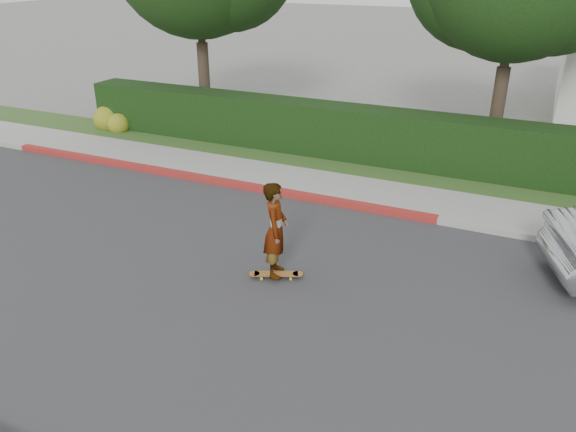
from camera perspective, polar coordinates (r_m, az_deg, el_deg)
name	(u,v)px	position (r m, az deg, el deg)	size (l,w,h in m)	color
ground	(324,313)	(9.08, 3.65, -9.79)	(120.00, 120.00, 0.00)	slate
road	(324,313)	(9.07, 3.65, -9.77)	(60.00, 8.00, 0.01)	#2D2D30
curb_far	(392,212)	(12.49, 10.50, 0.41)	(60.00, 0.20, 0.15)	#9E9E99
curb_red_section	(198,178)	(14.38, -9.10, 3.85)	(12.00, 0.21, 0.15)	maroon
sidewalk_far	(402,198)	(13.30, 11.50, 1.81)	(60.00, 1.60, 0.12)	gray
planting_strip	(417,176)	(14.76, 13.02, 3.97)	(60.00, 1.60, 0.10)	#2D4C1E
hedge	(318,130)	(15.89, 3.07, 8.72)	(15.00, 1.00, 1.50)	black
flowering_shrub	(111,121)	(19.26, -17.53, 9.21)	(1.40, 1.00, 0.90)	#2D4C19
skateboard	(276,274)	(9.91, -1.21, -5.92)	(0.95, 0.56, 0.09)	gold
skateboarder	(276,230)	(9.49, -1.26, -1.41)	(0.62, 0.41, 1.71)	white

